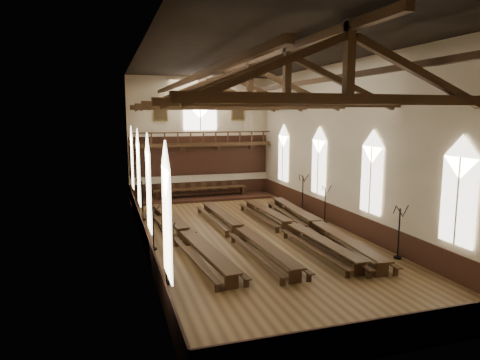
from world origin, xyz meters
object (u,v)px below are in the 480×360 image
object	(u,v)px
refectory_row_c	(291,226)
refectory_row_d	(317,224)
candelabrum_left_mid	(154,236)
refectory_row_b	(240,230)
candelabrum_right_near	(398,243)
candelabrum_right_far	(302,200)
high_table	(201,189)
dais	(201,198)
refectory_row_a	(184,233)
candelabrum_left_far	(143,208)
candelabrum_left_near	(166,266)
candelabrum_right_mid	(325,211)

from	to	relation	value
refectory_row_c	refectory_row_d	bearing A→B (deg)	-8.57
candelabrum_left_mid	refectory_row_b	bearing A→B (deg)	6.28
candelabrum_right_near	candelabrum_right_far	bearing A→B (deg)	90.00
refectory_row_d	high_table	xyz separation A→B (m)	(-4.24, 12.21, 0.24)
dais	candelabrum_right_near	distance (m)	18.33
refectory_row_a	refectory_row_c	world-z (taller)	refectory_row_a
dais	candelabrum_right_near	bearing A→B (deg)	-71.16
refectory_row_a	dais	xyz separation A→B (m)	(3.46, 11.66, -0.45)
refectory_row_b	dais	xyz separation A→B (m)	(0.37, 11.88, -0.44)
candelabrum_left_far	refectory_row_c	bearing A→B (deg)	-37.57
dais	candelabrum_left_near	xyz separation A→B (m)	(-5.18, -17.12, 0.68)
high_table	candelabrum_left_mid	xyz separation A→B (m)	(-5.18, -12.41, -0.08)
refectory_row_c	candelabrum_left_mid	world-z (taller)	candelabrum_left_mid
refectory_row_d	candelabrum_right_mid	bearing A→B (deg)	51.74
refectory_row_b	dais	world-z (taller)	refectory_row_b
candelabrum_left_near	refectory_row_b	bearing A→B (deg)	47.41
refectory_row_d	high_table	bearing A→B (deg)	109.15
candelabrum_left_mid	candelabrum_right_far	size ratio (longest dim) A/B	0.88
dais	high_table	size ratio (longest dim) A/B	1.47
high_table	dais	bearing A→B (deg)	0.00
high_table	candelabrum_left_near	world-z (taller)	candelabrum_left_near
dais	candelabrum_left_mid	size ratio (longest dim) A/B	4.76
refectory_row_d	candelabrum_right_far	size ratio (longest dim) A/B	5.39
candelabrum_right_near	candelabrum_right_far	xyz separation A→B (m)	(-0.00, 10.52, 0.03)
refectory_row_c	dais	xyz separation A→B (m)	(-2.69, 11.98, -0.44)
candelabrum_left_mid	refectory_row_d	bearing A→B (deg)	1.22
candelabrum_left_near	refectory_row_a	bearing A→B (deg)	72.45
candelabrum_right_mid	candelabrum_left_near	bearing A→B (deg)	-147.64
candelabrum_right_mid	candelabrum_right_far	world-z (taller)	candelabrum_right_far
refectory_row_c	candelabrum_left_near	distance (m)	9.41
refectory_row_a	refectory_row_b	world-z (taller)	refectory_row_a
refectory_row_d	candelabrum_right_near	world-z (taller)	candelabrum_right_near
candelabrum_right_far	refectory_row_a	bearing A→B (deg)	-152.70
refectory_row_a	refectory_row_d	xyz separation A→B (m)	(7.70, -0.55, 0.02)
refectory_row_a	candelabrum_right_mid	xyz separation A→B (m)	(9.37, 1.57, 0.20)
candelabrum_left_far	candelabrum_right_mid	size ratio (longest dim) A/B	1.13
candelabrum_left_mid	candelabrum_right_far	world-z (taller)	candelabrum_right_far
candelabrum_right_near	candelabrum_left_far	bearing A→B (deg)	134.18
refectory_row_d	candelabrum_left_mid	distance (m)	9.43
refectory_row_a	candelabrum_right_far	world-z (taller)	candelabrum_right_far
refectory_row_d	refectory_row_c	bearing A→B (deg)	171.43
refectory_row_b	candelabrum_left_near	distance (m)	7.12
refectory_row_a	candelabrum_left_near	bearing A→B (deg)	-107.55
candelabrum_left_near	candelabrum_right_near	distance (m)	11.10
candelabrum_left_mid	candelabrum_right_mid	world-z (taller)	candelabrum_right_mid
candelabrum_left_near	candelabrum_left_mid	world-z (taller)	candelabrum_left_near
candelabrum_left_mid	high_table	bearing A→B (deg)	67.33
refectory_row_b	refectory_row_d	xyz separation A→B (m)	(4.61, -0.33, 0.03)
candelabrum_right_near	candelabrum_right_mid	size ratio (longest dim) A/B	1.07
refectory_row_a	high_table	world-z (taller)	high_table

